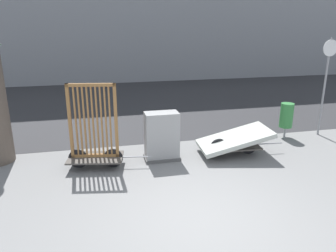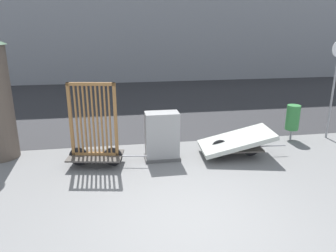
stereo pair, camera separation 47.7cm
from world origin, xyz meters
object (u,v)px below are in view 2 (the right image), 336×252
Objects in this scene: bike_cart_with_bedframe at (95,138)px; bike_cart_with_mattress at (236,142)px; sign_post at (335,78)px; utility_cabinet at (162,138)px; trash_bin at (293,118)px.

bike_cart_with_mattress is (3.53, 0.00, -0.30)m from bike_cart_with_bedframe.
bike_cart_with_bedframe is at bearing -172.11° from sign_post.
sign_post is (6.74, 0.93, 1.10)m from bike_cart_with_bedframe.
utility_cabinet is at bearing 179.96° from bike_cart_with_mattress.
trash_bin is at bearing 28.39° from bike_cart_with_mattress.
utility_cabinet is at bearing -171.07° from sign_post.
utility_cabinet is 0.42× the size of sign_post.
bike_cart_with_mattress is 2.28m from trash_bin.
bike_cart_with_bedframe is 1.64m from utility_cabinet.
bike_cart_with_bedframe is 0.89× the size of bike_cart_with_mattress.
bike_cart_with_mattress is 2.17× the size of trash_bin.
bike_cart_with_bedframe reaches higher than trash_bin.
trash_bin reaches higher than bike_cart_with_mattress.
utility_cabinet is 4.04m from trash_bin.
sign_post is (3.22, 0.93, 1.40)m from bike_cart_with_mattress.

